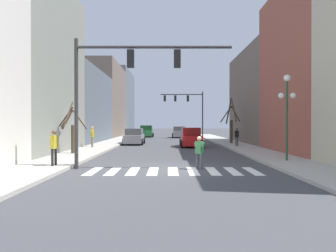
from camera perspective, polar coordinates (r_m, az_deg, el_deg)
The scene contains 19 objects.
ground_plane at distance 15.53m, azimuth 0.59°, elevation -7.52°, with size 240.00×240.00×0.00m, color #424247.
sidewalk_left at distance 16.64m, azimuth -21.54°, elevation -6.76°, with size 2.82×90.00×0.15m.
sidewalk_right at distance 16.80m, azimuth 22.49°, elevation -6.69°, with size 2.82×90.00×0.15m.
building_row_left at distance 42.89m, azimuth -14.34°, elevation 5.04°, with size 6.00×62.80×12.36m.
building_row_right at distance 27.44m, azimuth 23.28°, elevation 7.41°, with size 6.00×32.44×11.85m.
crosswalk_stripes at distance 14.89m, azimuth 0.63°, elevation -7.86°, with size 7.65×2.60×0.01m.
traffic_signal_near at distance 15.80m, azimuth -8.17°, elevation 9.03°, with size 7.44×0.28×6.16m.
traffic_signal_far at distance 45.40m, azimuth 3.15°, elevation 3.84°, with size 5.91×0.28×6.55m.
street_lamp_right_corner at distance 18.88m, azimuth 19.76°, elevation 4.28°, with size 0.95×0.36×4.64m.
car_parked_right_far at distance 49.02m, azimuth 1.68°, elevation -1.13°, with size 2.05×4.35×1.68m.
car_driving_toward_lane at distance 30.19m, azimuth 3.77°, elevation -2.07°, with size 2.00×4.39×1.76m.
car_parked_left_mid at distance 33.70m, azimuth -6.14°, elevation -1.91°, with size 2.02×4.63×1.62m.
car_parked_right_mid at distance 51.42m, azimuth -4.01°, elevation -0.98°, with size 2.19×4.42×1.83m.
pedestrian_crossing_street at distance 29.72m, azimuth 11.64°, elevation -1.57°, with size 0.54×0.55×1.61m.
pedestrian_on_right_sidewalk at distance 15.43m, azimuth 5.24°, elevation -4.14°, with size 0.50×0.56×1.55m.
pedestrian_on_left_sidewalk at distance 28.57m, azimuth -13.31°, elevation -1.48°, with size 0.40×0.72×1.76m.
pedestrian_near_right_corner at distance 16.46m, azimuth -19.48°, elevation -3.04°, with size 0.30×0.73×1.70m.
street_tree_left_far at distance 22.85m, azimuth -16.73°, elevation -0.66°, with size 1.89×1.73×3.46m.
street_tree_right_mid at distance 33.52m, azimuth 10.71°, elevation 0.59°, with size 1.90×1.45×4.59m.
Camera 1 is at (-0.22, -15.38, 2.16)m, focal length 35.00 mm.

